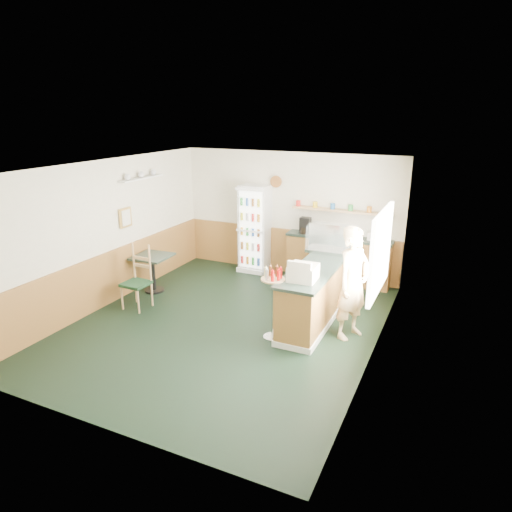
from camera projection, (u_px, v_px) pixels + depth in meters
The scene contains 13 objects.
ground at pixel (226, 324), 7.92m from camera, with size 6.00×6.00×0.00m, color black.
room_envelope at pixel (233, 228), 8.17m from camera, with size 5.04×6.02×2.72m.
service_counter at pixel (320, 290), 8.17m from camera, with size 0.68×3.01×1.01m.
back_counter at pixel (337, 258), 9.70m from camera, with size 2.24×0.42×1.69m.
drinks_fridge at pixel (254, 229), 10.28m from camera, with size 0.65×0.54×1.97m.
display_case at pixel (332, 239), 8.44m from camera, with size 0.89×0.47×0.51m.
cash_register at pixel (303, 273), 7.09m from camera, with size 0.42×0.44×0.24m, color beige.
shopkeeper at pixel (353, 283), 7.22m from camera, with size 0.62×0.44×1.85m, color tan.
condiment_stand at pixel (273, 293), 7.21m from camera, with size 0.38×0.38×1.20m.
newspaper_rack at pixel (307, 280), 8.55m from camera, with size 0.09×0.48×0.56m.
cafe_table at pixel (153, 266), 9.19m from camera, with size 0.73×0.73×0.76m.
cafe_chair at pixel (139, 275), 8.47m from camera, with size 0.46×0.46×1.20m.
dog_doorstop at pixel (288, 312), 8.11m from camera, with size 0.19×0.25×0.23m.
Camera 1 is at (3.47, -6.30, 3.55)m, focal length 32.00 mm.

